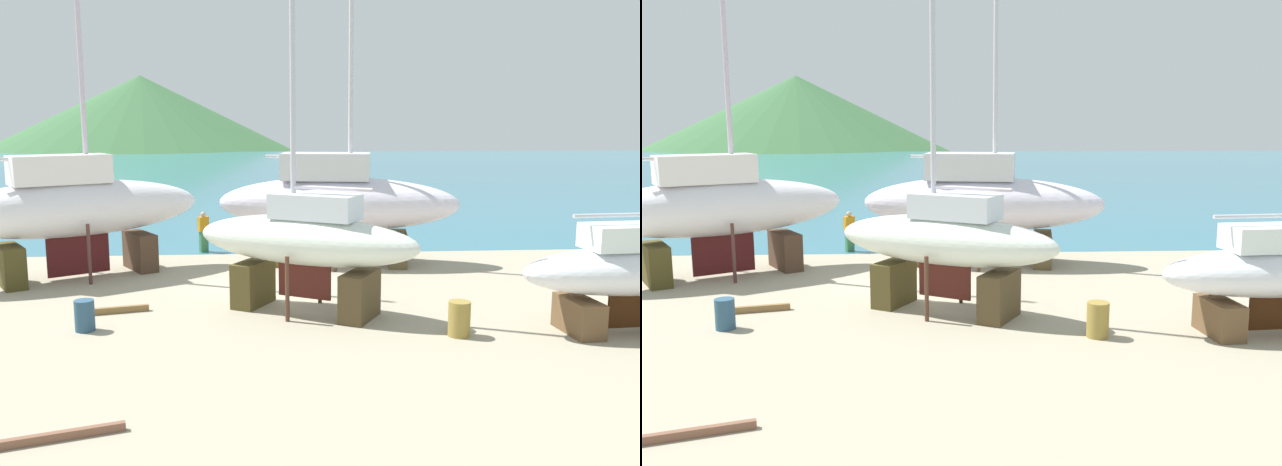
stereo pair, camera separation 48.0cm
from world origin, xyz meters
The scene contains 12 objects.
ground_plane centered at (0.00, -5.70, 0.00)m, with size 46.84×46.84×0.00m, color tan.
sea_water centered at (0.00, 55.60, 0.00)m, with size 157.15×99.18×0.01m, color teal.
headland_hill centered at (-27.82, 127.07, 0.00)m, with size 126.10×126.10×30.84m, color #3B693D.
sailboat_mid_port centered at (-6.89, 2.12, 2.54)m, with size 9.03×6.77×15.93m.
sailboat_large_starboard centered at (9.68, -5.30, 1.64)m, with size 6.55×2.50×9.53m.
sailboat_far_slipway centered at (2.62, 3.96, 2.42)m, with size 9.78×4.34×15.01m.
sailboat_small_center centered at (1.02, -2.90, 2.09)m, with size 7.02×5.12×12.01m.
worker centered at (-2.85, 6.58, 0.90)m, with size 0.50×0.45×1.74m.
barrel_tipped_center centered at (-4.95, -4.27, 0.42)m, with size 0.52×0.52×0.84m, color #2D506B.
barrel_rust_mid centered at (4.90, -5.43, 0.46)m, with size 0.57×0.57×0.92m, color olive.
timber_long_aft centered at (-3.76, -10.64, 0.08)m, with size 2.37×0.13×0.16m, color brown.
timber_short_skew centered at (-4.43, -2.63, 0.10)m, with size 1.72×0.14×0.19m, color olive.
Camera 1 is at (0.06, -21.87, 5.51)m, focal length 37.50 mm.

